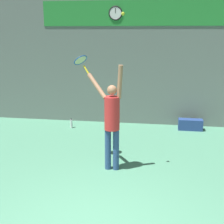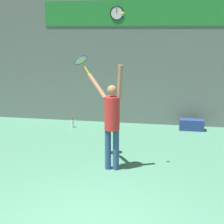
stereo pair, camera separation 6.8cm
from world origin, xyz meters
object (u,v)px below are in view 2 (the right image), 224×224
at_px(water_bottle, 73,123).
at_px(equipment_bag, 192,125).
at_px(tennis_ball, 123,14).
at_px(tennis_racket, 81,61).
at_px(scoreboard_clock, 117,13).
at_px(tennis_player, 112,119).

relative_size(water_bottle, equipment_bag, 0.41).
bearing_deg(tennis_ball, water_bottle, 124.27).
bearing_deg(tennis_racket, scoreboard_clock, 84.08).
relative_size(tennis_ball, equipment_bag, 0.09).
bearing_deg(scoreboard_clock, tennis_racket, -95.92).
xyz_separation_m(tennis_player, tennis_racket, (-0.74, 0.46, 1.13)).
relative_size(tennis_racket, water_bottle, 1.46).
bearing_deg(water_bottle, tennis_ball, -55.73).
bearing_deg(tennis_ball, tennis_player, 163.12).
distance_m(scoreboard_clock, tennis_ball, 3.61).
xyz_separation_m(tennis_ball, equipment_bag, (1.69, 3.14, -3.03)).
relative_size(tennis_racket, equipment_bag, 0.60).
height_order(scoreboard_clock, tennis_ball, scoreboard_clock).
height_order(tennis_player, equipment_bag, tennis_player).
bearing_deg(water_bottle, equipment_bag, 5.51).
xyz_separation_m(scoreboard_clock, tennis_racket, (-0.31, -3.02, -1.15)).
relative_size(scoreboard_clock, tennis_player, 0.19).
bearing_deg(tennis_ball, scoreboard_clock, 100.46).
bearing_deg(tennis_ball, tennis_racket, 151.20).
bearing_deg(tennis_player, tennis_racket, 148.02).
bearing_deg(equipment_bag, scoreboard_clock, 170.19).
bearing_deg(equipment_bag, tennis_ball, -118.20).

